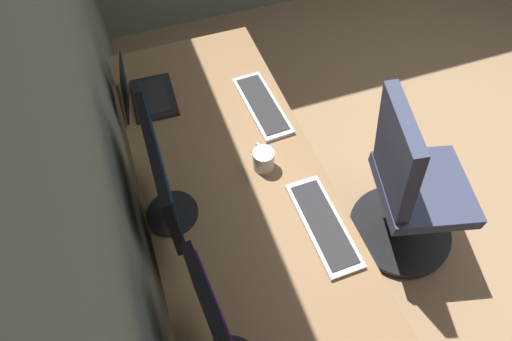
% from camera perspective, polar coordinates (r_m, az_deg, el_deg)
% --- Properties ---
extents(floor_plane, '(5.33, 5.33, 0.00)m').
position_cam_1_polar(floor_plane, '(3.02, 30.18, -1.49)').
color(floor_plane, '#9E7A56').
extents(wall_back, '(5.04, 0.10, 2.60)m').
position_cam_1_polar(wall_back, '(1.24, -22.59, 4.46)').
color(wall_back, slate).
rests_on(wall_back, ground).
extents(desk, '(2.16, 0.74, 0.73)m').
position_cam_1_polar(desk, '(1.73, -1.57, -5.85)').
color(desk, '#936D47').
rests_on(desk, ground).
extents(drawer_pedestal, '(0.40, 0.51, 0.69)m').
position_cam_1_polar(drawer_pedestal, '(2.03, -2.41, -9.71)').
color(drawer_pedestal, '#936D47').
rests_on(drawer_pedestal, ground).
extents(monitor_primary, '(0.47, 0.20, 0.43)m').
position_cam_1_polar(monitor_primary, '(1.49, -12.45, -0.97)').
color(monitor_primary, black).
rests_on(monitor_primary, desk).
extents(laptop_leftmost, '(0.30, 0.25, 0.19)m').
position_cam_1_polar(laptop_leftmost, '(2.07, -14.95, 9.90)').
color(laptop_leftmost, black).
rests_on(laptop_leftmost, desk).
extents(keyboard_main, '(0.43, 0.16, 0.02)m').
position_cam_1_polar(keyboard_main, '(2.00, 0.83, 8.75)').
color(keyboard_main, silver).
rests_on(keyboard_main, desk).
extents(keyboard_spare, '(0.42, 0.14, 0.02)m').
position_cam_1_polar(keyboard_spare, '(1.65, 9.00, -7.12)').
color(keyboard_spare, silver).
rests_on(keyboard_spare, desk).
extents(coffee_mug, '(0.13, 0.09, 0.09)m').
position_cam_1_polar(coffee_mug, '(1.75, 0.96, 1.53)').
color(coffee_mug, silver).
rests_on(coffee_mug, desk).
extents(office_chair, '(0.56, 0.59, 0.97)m').
position_cam_1_polar(office_chair, '(2.17, 19.70, -2.47)').
color(office_chair, '#383D56').
rests_on(office_chair, ground).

